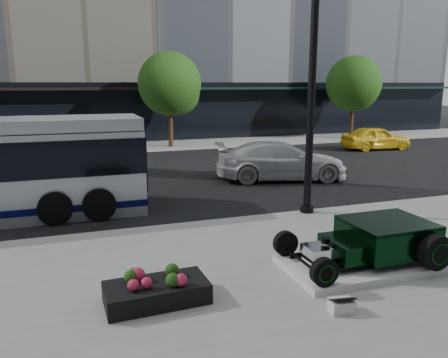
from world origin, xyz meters
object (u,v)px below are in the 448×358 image
object	(u,v)px
yellow_taxi	(376,138)
hot_rod	(378,239)
white_sedan	(281,161)
flower_planter	(157,291)
lamppost	(311,99)

from	to	relation	value
yellow_taxi	hot_rod	bearing A→B (deg)	147.13
hot_rod	yellow_taxi	distance (m)	18.54
white_sedan	flower_planter	bearing A→B (deg)	156.29
flower_planter	yellow_taxi	distance (m)	21.85
lamppost	yellow_taxi	bearing A→B (deg)	44.85
hot_rod	flower_planter	size ratio (longest dim) A/B	1.75
lamppost	yellow_taxi	world-z (taller)	lamppost
hot_rod	lamppost	distance (m)	4.88
lamppost	white_sedan	xyz separation A→B (m)	(1.56, 4.94, -2.70)
hot_rod	white_sedan	size ratio (longest dim) A/B	0.59
hot_rod	white_sedan	distance (m)	9.16
lamppost	white_sedan	distance (m)	5.85
lamppost	white_sedan	world-z (taller)	lamppost
flower_planter	lamppost	bearing A→B (deg)	37.45
hot_rod	flower_planter	world-z (taller)	hot_rod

